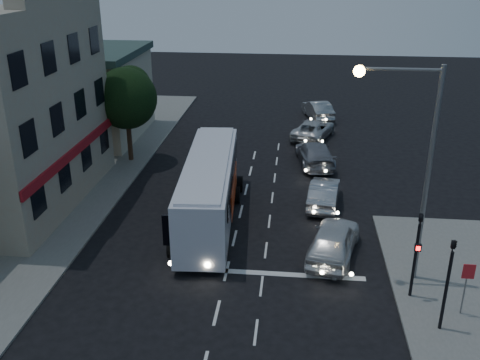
# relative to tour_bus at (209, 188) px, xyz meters

# --- Properties ---
(ground) EXTENTS (120.00, 120.00, 0.00)m
(ground) POSITION_rel_tour_bus_xyz_m (1.50, -6.84, -1.84)
(ground) COLOR black
(sidewalk_far) EXTENTS (12.00, 50.00, 0.12)m
(sidewalk_far) POSITION_rel_tour_bus_xyz_m (-11.50, 1.16, -1.78)
(sidewalk_far) COLOR slate
(sidewalk_far) RESTS_ON ground
(road_markings) EXTENTS (8.00, 30.55, 0.01)m
(road_markings) POSITION_rel_tour_bus_xyz_m (2.79, -3.53, -1.84)
(road_markings) COLOR silver
(road_markings) RESTS_ON ground
(tour_bus) EXTENTS (3.06, 11.24, 3.41)m
(tour_bus) POSITION_rel_tour_bus_xyz_m (0.00, 0.00, 0.00)
(tour_bus) COLOR silver
(tour_bus) RESTS_ON ground
(car_suv) EXTENTS (2.99, 5.15, 1.65)m
(car_suv) POSITION_rel_tour_bus_xyz_m (6.18, -3.04, -1.02)
(car_suv) COLOR white
(car_suv) RESTS_ON ground
(car_sedan_a) EXTENTS (2.05, 4.50, 1.43)m
(car_sedan_a) POSITION_rel_tour_bus_xyz_m (5.97, 2.47, -1.13)
(car_sedan_a) COLOR #B1B1B5
(car_sedan_a) RESTS_ON ground
(car_sedan_b) EXTENTS (2.84, 5.50, 1.53)m
(car_sedan_b) POSITION_rel_tour_bus_xyz_m (5.62, 8.77, -1.08)
(car_sedan_b) COLOR gray
(car_sedan_b) RESTS_ON ground
(car_sedan_c) EXTENTS (3.79, 5.54, 1.41)m
(car_sedan_c) POSITION_rel_tour_bus_xyz_m (5.62, 14.45, -1.14)
(car_sedan_c) COLOR silver
(car_sedan_c) RESTS_ON ground
(car_extra) EXTENTS (2.79, 4.92, 1.54)m
(car_extra) POSITION_rel_tour_bus_xyz_m (6.11, 19.97, -1.08)
(car_extra) COLOR #ABABAB
(car_extra) RESTS_ON ground
(traffic_signal_main) EXTENTS (0.25, 0.35, 4.10)m
(traffic_signal_main) POSITION_rel_tour_bus_xyz_m (9.10, -6.06, 0.58)
(traffic_signal_main) COLOR black
(traffic_signal_main) RESTS_ON sidewalk_near
(traffic_signal_side) EXTENTS (0.18, 0.15, 4.10)m
(traffic_signal_side) POSITION_rel_tour_bus_xyz_m (9.80, -8.04, 0.58)
(traffic_signal_side) COLOR black
(traffic_signal_side) RESTS_ON sidewalk_near
(regulatory_sign) EXTENTS (0.45, 0.12, 2.20)m
(regulatory_sign) POSITION_rel_tour_bus_xyz_m (10.80, -7.07, -0.25)
(regulatory_sign) COLOR slate
(regulatory_sign) RESTS_ON sidewalk_near
(streetlight) EXTENTS (3.32, 0.44, 9.00)m
(streetlight) POSITION_rel_tour_bus_xyz_m (8.85, -4.64, 3.89)
(streetlight) COLOR slate
(streetlight) RESTS_ON sidewalk_near
(low_building_north) EXTENTS (9.40, 9.40, 6.50)m
(low_building_north) POSITION_rel_tour_bus_xyz_m (-12.00, 13.16, 1.55)
(low_building_north) COLOR beige
(low_building_north) RESTS_ON sidewalk_far
(street_tree) EXTENTS (4.00, 4.00, 6.20)m
(street_tree) POSITION_rel_tour_bus_xyz_m (-6.70, 8.19, 2.65)
(street_tree) COLOR black
(street_tree) RESTS_ON sidewalk_far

